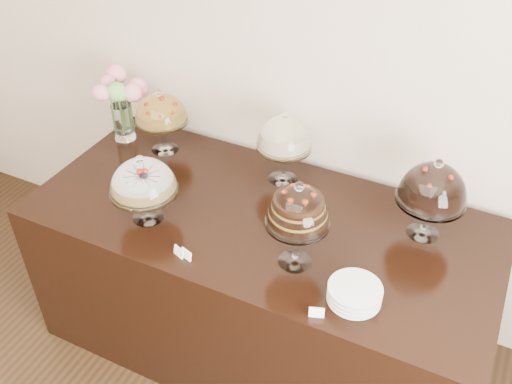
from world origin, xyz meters
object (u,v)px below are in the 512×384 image
at_px(cake_stand_sugar_sponge, 143,180).
at_px(plate_stack, 355,294).
at_px(display_counter, 260,283).
at_px(flower_vase, 122,97).
at_px(cake_stand_choco_layer, 298,210).
at_px(cake_stand_cheesecake, 284,136).
at_px(cake_stand_dark_choco, 433,187).
at_px(cake_stand_fruit_tart, 161,111).

bearing_deg(cake_stand_sugar_sponge, plate_stack, -3.76).
distance_m(display_counter, flower_vase, 1.24).
height_order(cake_stand_choco_layer, cake_stand_cheesecake, cake_stand_choco_layer).
height_order(cake_stand_choco_layer, plate_stack, cake_stand_choco_layer).
distance_m(display_counter, cake_stand_sugar_sponge, 0.85).
bearing_deg(cake_stand_dark_choco, flower_vase, 177.16).
relative_size(cake_stand_cheesecake, cake_stand_fruit_tart, 1.07).
bearing_deg(cake_stand_dark_choco, cake_stand_cheesecake, 172.33).
distance_m(cake_stand_cheesecake, cake_stand_fruit_tart, 0.69).
bearing_deg(display_counter, flower_vase, 162.81).
bearing_deg(cake_stand_fruit_tart, plate_stack, -24.77).
height_order(cake_stand_fruit_tart, plate_stack, cake_stand_fruit_tart).
bearing_deg(cake_stand_choco_layer, cake_stand_fruit_tart, 153.51).
bearing_deg(plate_stack, cake_stand_fruit_tart, 155.23).
bearing_deg(cake_stand_dark_choco, plate_stack, -106.34).
bearing_deg(cake_stand_cheesecake, display_counter, -84.70).
xyz_separation_m(cake_stand_choco_layer, cake_stand_cheesecake, (-0.29, 0.52, -0.03)).
xyz_separation_m(cake_stand_sugar_sponge, cake_stand_choco_layer, (0.73, 0.03, 0.07)).
bearing_deg(cake_stand_cheesecake, plate_stack, -46.71).
bearing_deg(cake_stand_sugar_sponge, display_counter, 26.41).
bearing_deg(cake_stand_dark_choco, display_counter, -162.77).
bearing_deg(cake_stand_sugar_sponge, cake_stand_cheesecake, 51.36).
height_order(display_counter, cake_stand_fruit_tart, cake_stand_fruit_tart).
xyz_separation_m(cake_stand_dark_choco, flower_vase, (-1.69, 0.08, -0.01)).
distance_m(cake_stand_sugar_sponge, flower_vase, 0.74).
xyz_separation_m(display_counter, plate_stack, (0.56, -0.30, 0.49)).
bearing_deg(flower_vase, cake_stand_cheesecake, 0.94).
distance_m(cake_stand_sugar_sponge, cake_stand_choco_layer, 0.74).
bearing_deg(plate_stack, display_counter, 151.46).
bearing_deg(display_counter, cake_stand_choco_layer, -37.81).
xyz_separation_m(flower_vase, plate_stack, (1.54, -0.61, -0.21)).
distance_m(cake_stand_cheesecake, cake_stand_dark_choco, 0.75).
xyz_separation_m(cake_stand_choco_layer, flower_vase, (-1.24, 0.51, -0.03)).
height_order(display_counter, flower_vase, flower_vase).
height_order(cake_stand_cheesecake, flower_vase, flower_vase).
relative_size(display_counter, cake_stand_dark_choco, 5.46).
distance_m(cake_stand_choco_layer, cake_stand_dark_choco, 0.62).
bearing_deg(cake_stand_cheesecake, cake_stand_choco_layer, -60.89).
bearing_deg(display_counter, cake_stand_dark_choco, 17.23).
xyz_separation_m(cake_stand_cheesecake, plate_stack, (0.59, -0.62, -0.22)).
bearing_deg(cake_stand_sugar_sponge, flower_vase, 133.40).
height_order(display_counter, cake_stand_choco_layer, cake_stand_choco_layer).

